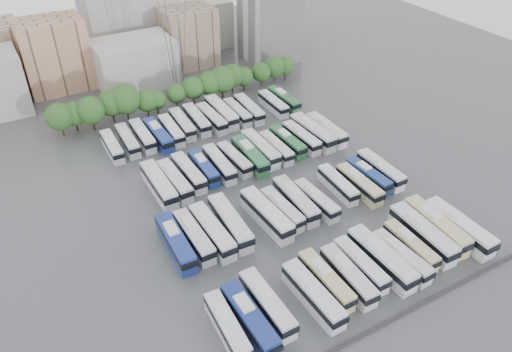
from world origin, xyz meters
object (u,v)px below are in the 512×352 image
bus_r0_s12 (436,226)px  bus_r1_s12 (368,176)px  electricity_pylon (173,21)px  bus_r3_s6 (197,119)px  apartment_tower (270,15)px  bus_r3_s1 (128,140)px  bus_r0_s6 (348,276)px  bus_r1_s8 (316,200)px  bus_r3_s7 (211,118)px  bus_r1_s5 (267,214)px  bus_r2_s7 (250,156)px  bus_r2_s8 (260,148)px  bus_r0_s2 (267,304)px  bus_r2_s4 (204,168)px  bus_r2_s5 (219,164)px  bus_r0_s4 (313,295)px  bus_r0_s10 (410,246)px  bus_r1_s6 (282,209)px  bus_r3_s8 (221,112)px  bus_r0_s1 (250,319)px  bus_r3_s10 (249,109)px  bus_r3_s12 (273,104)px  bus_r3_s13 (284,99)px  bus_r0_s9 (401,257)px  bus_r3_s5 (182,124)px  bus_r2_s13 (326,130)px  bus_r1_s1 (194,236)px  bus_r2_s11 (301,137)px  bus_r3_s2 (143,136)px  bus_r1_s0 (176,242)px  bus_r2_s2 (175,181)px  bus_r0_s7 (360,265)px  bus_r3_s9 (237,112)px  bus_r0_s11 (422,234)px  bus_r2_s6 (235,159)px  bus_r1_s3 (230,222)px  bus_r1_s11 (359,184)px  bus_r1_s2 (212,231)px  bus_r0_s5 (326,280)px  bus_r1_s7 (296,200)px  bus_r2_s3 (189,172)px  bus_r2_s9 (276,148)px  bus_r2_s12 (313,132)px  bus_r0_s8 (381,259)px  bus_r2_s1 (159,184)px  bus_r0_s13 (459,227)px  bus_r3_s4 (171,130)px

bus_r0_s12 → bus_r1_s12: bus_r0_s12 is taller
electricity_pylon → bus_r3_s6: size_ratio=2.82×
apartment_tower → bus_r3_s1: 60.20m
bus_r0_s6 → bus_r1_s8: bearing=71.8°
bus_r3_s7 → bus_r3_s6: bearing=159.0°
bus_r1_s5 → bus_r2_s7: bus_r1_s5 is taller
bus_r2_s8 → bus_r0_s2: bearing=-118.4°
bus_r1_s5 → bus_r1_s12: (23.14, 0.66, -0.34)m
bus_r2_s4 → bus_r2_s5: size_ratio=0.93×
bus_r0_s4 → bus_r0_s12: 26.53m
bus_r0_s10 → bus_r1_s6: size_ratio=0.99×
bus_r3_s8 → bus_r0_s1: bearing=-111.6°
bus_r3_s6 → bus_r3_s10: 13.06m
bus_r1_s6 → bus_r3_s12: bearing=58.5°
apartment_tower → bus_r3_s13: size_ratio=2.25×
bus_r0_s9 → bus_r1_s5: bus_r1_s5 is taller
bus_r3_s5 → bus_r0_s4: bearing=-90.4°
bus_r2_s13 → bus_r3_s8: bearing=131.2°
bus_r1_s1 → bus_r2_s11: bus_r1_s1 is taller
apartment_tower → bus_r3_s2: size_ratio=2.24×
bus_r0_s1 → bus_r1_s0: size_ratio=0.98×
electricity_pylon → bus_r2_s2: electricity_pylon is taller
bus_r0_s7 → bus_r2_s2: bus_r2_s2 is taller
bus_r2_s4 → bus_r3_s1: bus_r3_s1 is taller
bus_r3_s9 → bus_r0_s6: bearing=-99.3°
apartment_tower → bus_r0_s12: (-15.82, -80.98, -10.90)m
bus_r0_s11 → bus_r2_s6: size_ratio=1.25×
bus_r1_s3 → bus_r1_s12: (29.60, -0.56, -0.33)m
bus_r0_s12 → bus_r2_s11: (-3.25, 35.57, -0.32)m
bus_r0_s7 → bus_r0_s9: 6.81m
bus_r1_s5 → bus_r1_s11: size_ratio=1.15×
bus_r1_s6 → bus_r2_s2: size_ratio=0.92×
bus_r0_s6 → bus_r3_s6: 55.55m
bus_r0_s6 → bus_r1_s12: size_ratio=1.07×
bus_r1_s5 → bus_r1_s2: bearing=173.3°
bus_r0_s5 → bus_r0_s9: bearing=-8.1°
bus_r3_s6 → bus_r0_s1: bearing=-104.3°
bus_r0_s12 → bus_r3_s9: (-9.82, 52.86, -0.41)m
bus_r1_s7 → bus_r3_s13: size_ratio=1.09×
bus_r2_s3 → bus_r2_s9: size_ratio=1.07×
bus_r2_s12 → bus_r3_s9: bearing=117.6°
bus_r3_s1 → bus_r3_s9: bearing=1.1°
bus_r0_s8 → bus_r2_s1: size_ratio=1.02×
electricity_pylon → bus_r2_s3: size_ratio=2.86×
bus_r2_s5 → bus_r1_s2: bearing=-117.4°
electricity_pylon → bus_r3_s9: (6.36, -20.12, -16.96)m
bus_r1_s0 → bus_r3_s6: 41.21m
bus_r0_s9 → bus_r2_s5: bearing=106.7°
bus_r0_s6 → bus_r0_s12: size_ratio=0.87×
bus_r0_s13 → bus_r3_s4: bus_r0_s13 is taller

